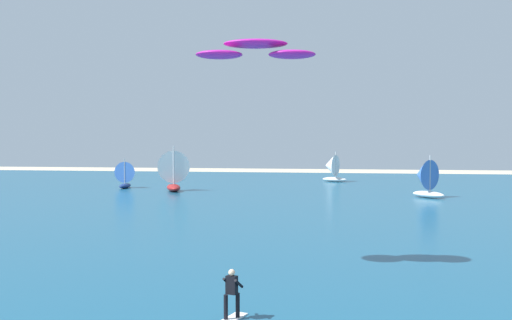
{
  "coord_description": "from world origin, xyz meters",
  "views": [
    {
      "loc": [
        2.7,
        -5.9,
        5.96
      ],
      "look_at": [
        -0.22,
        13.5,
        5.27
      ],
      "focal_mm": 38.4,
      "sensor_mm": 36.0,
      "label": 1
    }
  ],
  "objects_px": {
    "sailboat_mid_left": "(173,170)",
    "sailboat_far_right": "(126,174)",
    "sailboat_leading": "(424,178)",
    "kite": "(256,50)",
    "kitesurfer": "(229,303)",
    "sailboat_trailing": "(331,168)"
  },
  "relations": [
    {
      "from": "kite",
      "to": "sailboat_mid_left",
      "type": "distance_m",
      "value": 41.38
    },
    {
      "from": "sailboat_leading",
      "to": "kite",
      "type": "bearing_deg",
      "value": -110.18
    },
    {
      "from": "sailboat_mid_left",
      "to": "sailboat_trailing",
      "type": "bearing_deg",
      "value": 42.97
    },
    {
      "from": "kite",
      "to": "sailboat_trailing",
      "type": "bearing_deg",
      "value": 87.15
    },
    {
      "from": "kitesurfer",
      "to": "sailboat_far_right",
      "type": "xyz_separation_m",
      "value": [
        -22.66,
        47.66,
        1.08
      ]
    },
    {
      "from": "sailboat_far_right",
      "to": "kitesurfer",
      "type": "bearing_deg",
      "value": -64.58
    },
    {
      "from": "kitesurfer",
      "to": "sailboat_leading",
      "type": "distance_m",
      "value": 43.05
    },
    {
      "from": "sailboat_mid_left",
      "to": "sailboat_far_right",
      "type": "xyz_separation_m",
      "value": [
        -6.95,
        2.89,
        -0.74
      ]
    },
    {
      "from": "kitesurfer",
      "to": "sailboat_mid_left",
      "type": "relative_size",
      "value": 0.38
    },
    {
      "from": "sailboat_mid_left",
      "to": "sailboat_far_right",
      "type": "bearing_deg",
      "value": 157.46
    },
    {
      "from": "kite",
      "to": "sailboat_mid_left",
      "type": "bearing_deg",
      "value": 112.39
    },
    {
      "from": "kite",
      "to": "sailboat_leading",
      "type": "xyz_separation_m",
      "value": [
        12.52,
        34.08,
        -7.91
      ]
    },
    {
      "from": "sailboat_trailing",
      "to": "kite",
      "type": "bearing_deg",
      "value": -92.85
    },
    {
      "from": "sailboat_far_right",
      "to": "sailboat_trailing",
      "type": "xyz_separation_m",
      "value": [
        25.17,
        14.09,
        0.3
      ]
    },
    {
      "from": "kitesurfer",
      "to": "sailboat_far_right",
      "type": "distance_m",
      "value": 52.78
    },
    {
      "from": "kitesurfer",
      "to": "sailboat_trailing",
      "type": "bearing_deg",
      "value": 87.67
    },
    {
      "from": "kitesurfer",
      "to": "sailboat_leading",
      "type": "bearing_deg",
      "value": 73.37
    },
    {
      "from": "sailboat_leading",
      "to": "kitesurfer",
      "type": "bearing_deg",
      "value": -106.63
    },
    {
      "from": "sailboat_leading",
      "to": "sailboat_mid_left",
      "type": "xyz_separation_m",
      "value": [
        -28.02,
        3.55,
        0.41
      ]
    },
    {
      "from": "kitesurfer",
      "to": "kite",
      "type": "height_order",
      "value": "kite"
    },
    {
      "from": "kitesurfer",
      "to": "sailboat_leading",
      "type": "xyz_separation_m",
      "value": [
        12.32,
        41.23,
        1.41
      ]
    },
    {
      "from": "kitesurfer",
      "to": "sailboat_mid_left",
      "type": "height_order",
      "value": "sailboat_mid_left"
    }
  ]
}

